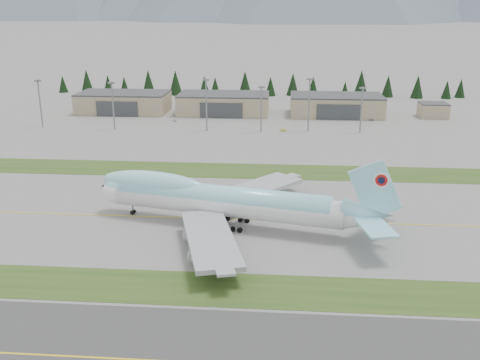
# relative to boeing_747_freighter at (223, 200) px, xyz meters

# --- Properties ---
(ground) EXTENTS (7000.00, 7000.00, 0.00)m
(ground) POSITION_rel_boeing_747_freighter_xyz_m (-1.44, 4.29, -7.09)
(ground) COLOR slate
(ground) RESTS_ON ground
(grass_strip_near) EXTENTS (400.00, 14.00, 0.08)m
(grass_strip_near) POSITION_rel_boeing_747_freighter_xyz_m (-1.44, -33.71, -7.09)
(grass_strip_near) COLOR #2C4B1B
(grass_strip_near) RESTS_ON ground
(grass_strip_far) EXTENTS (400.00, 18.00, 0.08)m
(grass_strip_far) POSITION_rel_boeing_747_freighter_xyz_m (-1.44, 49.29, -7.09)
(grass_strip_far) COLOR #2C4B1B
(grass_strip_far) RESTS_ON ground
(taxiway_line_main) EXTENTS (400.00, 0.40, 0.02)m
(taxiway_line_main) POSITION_rel_boeing_747_freighter_xyz_m (-1.44, 4.29, -7.09)
(taxiway_line_main) COLOR yellow
(taxiway_line_main) RESTS_ON ground
(boeing_747_freighter) EXTENTS (81.87, 68.74, 21.49)m
(boeing_747_freighter) POSITION_rel_boeing_747_freighter_xyz_m (0.00, 0.00, 0.00)
(boeing_747_freighter) COLOR white
(boeing_747_freighter) RESTS_ON ground
(hangar_left) EXTENTS (48.00, 26.60, 10.80)m
(hangar_left) POSITION_rel_boeing_747_freighter_xyz_m (-71.44, 154.19, -1.70)
(hangar_left) COLOR gray
(hangar_left) RESTS_ON ground
(hangar_center) EXTENTS (48.00, 26.60, 10.80)m
(hangar_center) POSITION_rel_boeing_747_freighter_xyz_m (-16.44, 154.19, -1.70)
(hangar_center) COLOR gray
(hangar_center) RESTS_ON ground
(hangar_right) EXTENTS (48.00, 26.60, 10.80)m
(hangar_right) POSITION_rel_boeing_747_freighter_xyz_m (43.56, 154.19, -1.70)
(hangar_right) COLOR gray
(hangar_right) RESTS_ON ground
(control_shed) EXTENTS (14.00, 12.00, 7.60)m
(control_shed) POSITION_rel_boeing_747_freighter_xyz_m (93.56, 152.29, -3.29)
(control_shed) COLOR gray
(control_shed) RESTS_ON ground
(floodlight_masts) EXTENTS (153.78, 5.86, 24.45)m
(floodlight_masts) POSITION_rel_boeing_747_freighter_xyz_m (-16.84, 112.49, 8.67)
(floodlight_masts) COLOR gray
(floodlight_masts) RESTS_ON ground
(service_vehicle_a) EXTENTS (2.47, 3.24, 1.03)m
(service_vehicle_a) POSITION_rel_boeing_747_freighter_xyz_m (-38.90, 131.74, -7.09)
(service_vehicle_a) COLOR silver
(service_vehicle_a) RESTS_ON ground
(service_vehicle_b) EXTENTS (3.41, 1.67, 1.08)m
(service_vehicle_b) POSITION_rel_boeing_747_freighter_xyz_m (15.77, 113.30, -7.09)
(service_vehicle_b) COLOR #B0BF2F
(service_vehicle_b) RESTS_ON ground
(service_vehicle_c) EXTENTS (2.97, 4.49, 1.21)m
(service_vehicle_c) POSITION_rel_boeing_747_freighter_xyz_m (59.88, 142.30, -7.09)
(service_vehicle_c) COLOR #9A999D
(service_vehicle_c) RESTS_ON ground
(conifer_belt) EXTENTS (266.13, 15.01, 16.74)m
(conifer_belt) POSITION_rel_boeing_747_freighter_xyz_m (-5.00, 216.77, 0.02)
(conifer_belt) COLOR black
(conifer_belt) RESTS_ON ground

